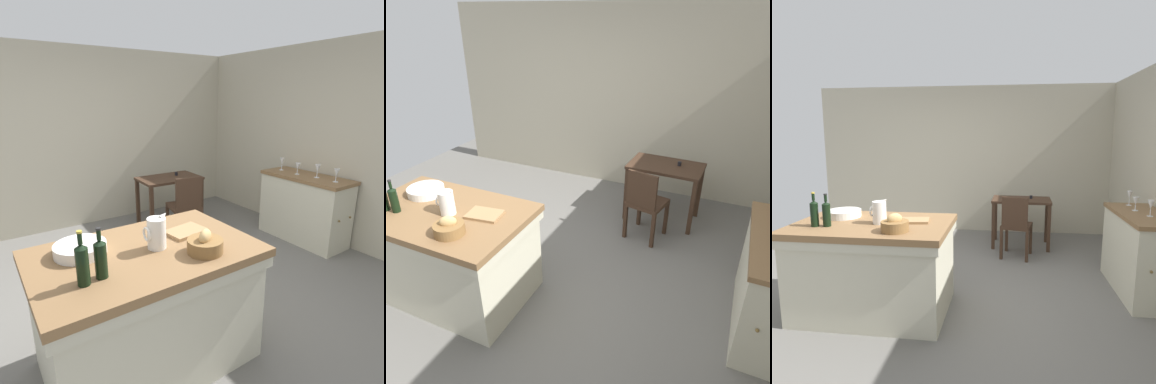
{
  "view_description": "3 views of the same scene",
  "coord_description": "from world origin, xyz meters",
  "views": [
    {
      "loc": [
        -1.37,
        -2.33,
        1.9
      ],
      "look_at": [
        0.4,
        0.26,
        0.99
      ],
      "focal_mm": 30.49,
      "sensor_mm": 36.0,
      "label": 1
    },
    {
      "loc": [
        1.76,
        -2.52,
        2.5
      ],
      "look_at": [
        0.5,
        0.22,
        0.97
      ],
      "focal_mm": 33.89,
      "sensor_mm": 36.0,
      "label": 2
    },
    {
      "loc": [
        0.79,
        -3.49,
        1.72
      ],
      "look_at": [
        0.29,
        0.3,
        1.09
      ],
      "focal_mm": 31.44,
      "sensor_mm": 36.0,
      "label": 3
    }
  ],
  "objects": [
    {
      "name": "wine_glass_left",
      "position": [
        2.27,
        0.13,
        1.02
      ],
      "size": [
        0.07,
        0.07,
        0.17
      ],
      "color": "white",
      "rests_on": "side_cabinet"
    },
    {
      "name": "island_table",
      "position": [
        -0.49,
        -0.49,
        0.49
      ],
      "size": [
        1.51,
        0.97,
        0.9
      ],
      "color": "brown",
      "rests_on": "ground"
    },
    {
      "name": "writing_desk",
      "position": [
        1.01,
        1.75,
        0.63
      ],
      "size": [
        0.92,
        0.59,
        0.81
      ],
      "color": "#3D281C",
      "rests_on": "ground"
    },
    {
      "name": "pitcher",
      "position": [
        -0.41,
        -0.5,
        1.01
      ],
      "size": [
        0.17,
        0.13,
        0.26
      ],
      "color": "silver",
      "rests_on": "island_table"
    },
    {
      "name": "wooden_chair",
      "position": [
        0.92,
        1.18,
        0.49
      ],
      "size": [
        0.47,
        0.47,
        0.9
      ],
      "color": "#3D281C",
      "rests_on": "ground"
    },
    {
      "name": "wine_glass_far_left",
      "position": [
        2.26,
        -0.14,
        1.02
      ],
      "size": [
        0.07,
        0.07,
        0.16
      ],
      "color": "white",
      "rests_on": "side_cabinet"
    },
    {
      "name": "wall_right",
      "position": [
        2.6,
        0.0,
        1.3
      ],
      "size": [
        0.12,
        5.2,
        2.6
      ],
      "primitive_type": "cube",
      "color": "#B2AA93",
      "rests_on": "ground"
    },
    {
      "name": "wash_bowl",
      "position": [
        -0.87,
        -0.3,
        0.94
      ],
      "size": [
        0.34,
        0.34,
        0.07
      ],
      "primitive_type": "cylinder",
      "color": "silver",
      "rests_on": "island_table"
    },
    {
      "name": "bread_basket",
      "position": [
        -0.18,
        -0.74,
        0.96
      ],
      "size": [
        0.24,
        0.24,
        0.16
      ],
      "color": "brown",
      "rests_on": "island_table"
    },
    {
      "name": "ground_plane",
      "position": [
        0.0,
        0.0,
        0.0
      ],
      "size": [
        6.76,
        6.76,
        0.0
      ],
      "primitive_type": "plane",
      "color": "#66635E"
    },
    {
      "name": "wine_bottle_dark",
      "position": [
        -0.86,
        -0.66,
        1.03
      ],
      "size": [
        0.07,
        0.07,
        0.31
      ],
      "color": "black",
      "rests_on": "island_table"
    },
    {
      "name": "wine_glass_right",
      "position": [
        2.25,
        0.7,
        1.02
      ],
      "size": [
        0.07,
        0.07,
        0.18
      ],
      "color": "white",
      "rests_on": "side_cabinet"
    },
    {
      "name": "wall_back",
      "position": [
        0.0,
        2.6,
        1.3
      ],
      "size": [
        5.32,
        0.12,
        2.6
      ],
      "primitive_type": "cube",
      "color": "#B2AA93",
      "rests_on": "ground"
    },
    {
      "name": "cutting_board",
      "position": [
        -0.11,
        -0.4,
        0.91
      ],
      "size": [
        0.32,
        0.25,
        0.02
      ],
      "primitive_type": "cube",
      "rotation": [
        0.0,
        0.0,
        0.15
      ],
      "color": "#99754C",
      "rests_on": "island_table"
    },
    {
      "name": "side_cabinet",
      "position": [
        2.26,
        0.27,
        0.45
      ],
      "size": [
        0.52,
        1.2,
        0.9
      ],
      "color": "brown",
      "rests_on": "ground"
    },
    {
      "name": "wine_bottle_amber",
      "position": [
        -0.97,
        -0.68,
        1.03
      ],
      "size": [
        0.07,
        0.07,
        0.32
      ],
      "color": "black",
      "rests_on": "island_table"
    },
    {
      "name": "wine_glass_middle",
      "position": [
        2.22,
        0.4,
        1.01
      ],
      "size": [
        0.07,
        0.07,
        0.16
      ],
      "color": "white",
      "rests_on": "side_cabinet"
    }
  ]
}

